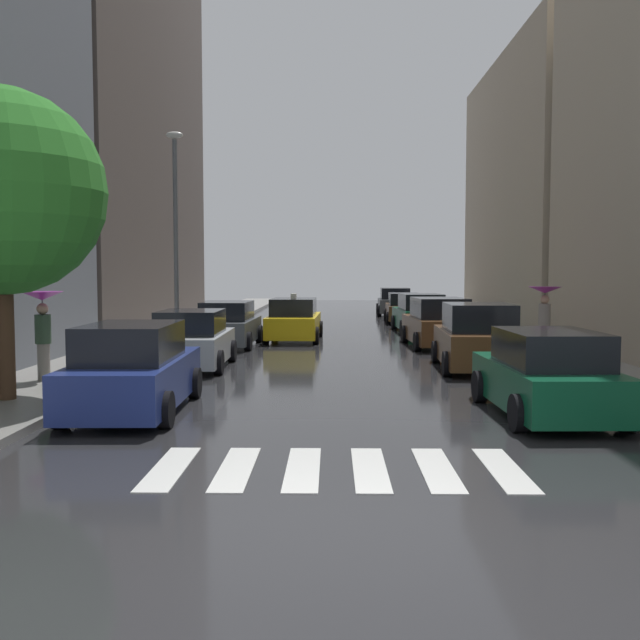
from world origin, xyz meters
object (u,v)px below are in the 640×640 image
parked_car_right_sixth (395,302)px  pedestrian_by_kerb (43,317)px  parked_car_right_fourth (420,314)px  lamp_post_left (176,222)px  parked_car_left_nearest (133,371)px  pedestrian_near_tree (545,305)px  parked_car_right_fifth (404,308)px  parked_car_left_second (192,341)px  parked_car_right_nearest (547,376)px  parked_car_left_third (228,325)px  street_tree_left (1,192)px  parked_car_right_third (438,324)px  taxi_midroad (294,320)px  parked_car_right_second (478,339)px

parked_car_right_sixth → pedestrian_by_kerb: pedestrian_by_kerb is taller
parked_car_right_fourth → lamp_post_left: size_ratio=0.65×
parked_car_left_nearest → pedestrian_near_tree: 13.58m
parked_car_left_nearest → parked_car_right_fifth: parked_car_left_nearest is taller
parked_car_left_second → parked_car_right_nearest: size_ratio=0.97×
parked_car_left_third → parked_car_right_fourth: (7.53, 6.07, 0.04)m
parked_car_right_fourth → parked_car_right_fifth: parked_car_right_fourth is taller
street_tree_left → lamp_post_left: (0.90, 11.46, 0.20)m
parked_car_left_third → lamp_post_left: size_ratio=0.60×
parked_car_right_third → parked_car_left_third: bearing=88.0°
parked_car_left_third → street_tree_left: size_ratio=0.73×
parked_car_left_second → taxi_midroad: 8.44m
parked_car_left_nearest → taxi_midroad: 14.54m
pedestrian_by_kerb → parked_car_left_third: bearing=-25.8°
street_tree_left → pedestrian_near_tree: bearing=32.7°
parked_car_left_nearest → pedestrian_by_kerb: bearing=42.8°
parked_car_left_nearest → parked_car_left_second: parked_car_left_nearest is taller
taxi_midroad → parked_car_right_sixth: bearing=-16.1°
parked_car_right_sixth → pedestrian_near_tree: size_ratio=2.19×
parked_car_right_sixth → lamp_post_left: lamp_post_left is taller
parked_car_left_third → parked_car_right_third: bearing=-88.0°
parked_car_right_third → pedestrian_near_tree: 4.34m
taxi_midroad → street_tree_left: (-4.94, -13.83, 3.41)m
pedestrian_near_tree → lamp_post_left: (-12.04, 3.16, 2.75)m
street_tree_left → parked_car_left_nearest: bearing=-11.2°
parked_car_right_nearest → parked_car_right_fourth: (-0.08, 18.30, 0.05)m
parked_car_right_nearest → pedestrian_near_tree: (2.61, 9.07, 0.88)m
taxi_midroad → lamp_post_left: (-4.03, -2.36, 3.61)m
parked_car_left_second → parked_car_right_sixth: parked_car_right_sixth is taller
parked_car_right_sixth → pedestrian_near_tree: bearing=-171.1°
pedestrian_by_kerb → parked_car_right_third: bearing=-56.5°
parked_car_right_fifth → pedestrian_by_kerb: bearing=156.0°
lamp_post_left → parked_car_right_nearest: bearing=-52.4°
parked_car_left_third → pedestrian_near_tree: size_ratio=2.17×
parked_car_right_fourth → parked_car_right_second: bearing=178.6°
parked_car_right_nearest → parked_car_right_fourth: 18.30m
parked_car_right_fourth → parked_car_right_third: bearing=177.3°
pedestrian_near_tree → lamp_post_left: lamp_post_left is taller
parked_car_right_nearest → pedestrian_near_tree: pedestrian_near_tree is taller
parked_car_left_second → parked_car_right_second: size_ratio=0.98×
parked_car_right_fourth → pedestrian_near_tree: bearing=-165.6°
parked_car_right_fifth → parked_car_right_second: bearing=-177.4°
parked_car_right_nearest → parked_car_right_second: bearing=-1.5°
parked_car_right_third → pedestrian_by_kerb: size_ratio=2.22×
parked_car_right_third → pedestrian_near_tree: size_ratio=2.22×
pedestrian_by_kerb → parked_car_left_nearest: bearing=-143.4°
parked_car_right_nearest → parked_car_right_fifth: bearing=-1.1°
pedestrian_by_kerb → parked_car_left_second: bearing=-48.2°
parked_car_left_second → pedestrian_by_kerb: (-2.81, -3.26, 0.85)m
parked_car_right_second → pedestrian_by_kerb: pedestrian_by_kerb is taller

